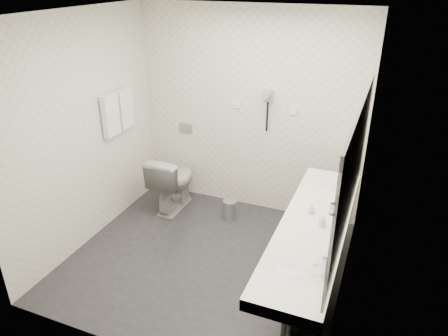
% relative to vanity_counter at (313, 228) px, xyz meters
% --- Properties ---
extents(floor, '(2.80, 2.80, 0.00)m').
position_rel_vanity_counter_xyz_m(floor, '(-1.12, 0.20, -0.80)').
color(floor, '#242328').
rests_on(floor, ground).
extents(ceiling, '(2.80, 2.80, 0.00)m').
position_rel_vanity_counter_xyz_m(ceiling, '(-1.12, 0.20, 1.70)').
color(ceiling, white).
rests_on(ceiling, wall_back).
extents(wall_back, '(2.80, 0.00, 2.80)m').
position_rel_vanity_counter_xyz_m(wall_back, '(-1.12, 1.50, 0.45)').
color(wall_back, white).
rests_on(wall_back, floor).
extents(wall_front, '(2.80, 0.00, 2.80)m').
position_rel_vanity_counter_xyz_m(wall_front, '(-1.12, -1.10, 0.45)').
color(wall_front, white).
rests_on(wall_front, floor).
extents(wall_left, '(0.00, 2.60, 2.60)m').
position_rel_vanity_counter_xyz_m(wall_left, '(-2.52, 0.20, 0.45)').
color(wall_left, white).
rests_on(wall_left, floor).
extents(wall_right, '(0.00, 2.60, 2.60)m').
position_rel_vanity_counter_xyz_m(wall_right, '(0.27, 0.20, 0.45)').
color(wall_right, white).
rests_on(wall_right, floor).
extents(vanity_counter, '(0.55, 2.20, 0.10)m').
position_rel_vanity_counter_xyz_m(vanity_counter, '(0.00, 0.00, 0.00)').
color(vanity_counter, white).
rests_on(vanity_counter, floor).
extents(vanity_panel, '(0.03, 2.15, 0.75)m').
position_rel_vanity_counter_xyz_m(vanity_panel, '(0.02, 0.00, -0.42)').
color(vanity_panel, gray).
rests_on(vanity_panel, floor).
extents(vanity_post_far, '(0.06, 0.06, 0.75)m').
position_rel_vanity_counter_xyz_m(vanity_post_far, '(0.05, 1.04, -0.42)').
color(vanity_post_far, silver).
rests_on(vanity_post_far, floor).
extents(mirror, '(0.02, 2.20, 1.05)m').
position_rel_vanity_counter_xyz_m(mirror, '(0.26, 0.00, 0.65)').
color(mirror, '#B2BCC6').
rests_on(mirror, wall_right).
extents(basin_near, '(0.40, 0.31, 0.05)m').
position_rel_vanity_counter_xyz_m(basin_near, '(0.00, -0.65, 0.04)').
color(basin_near, white).
rests_on(basin_near, vanity_counter).
extents(basin_far, '(0.40, 0.31, 0.05)m').
position_rel_vanity_counter_xyz_m(basin_far, '(0.00, 0.65, 0.04)').
color(basin_far, white).
rests_on(basin_far, vanity_counter).
extents(faucet_near, '(0.04, 0.04, 0.15)m').
position_rel_vanity_counter_xyz_m(faucet_near, '(0.19, -0.65, 0.12)').
color(faucet_near, silver).
rests_on(faucet_near, vanity_counter).
extents(faucet_far, '(0.04, 0.04, 0.15)m').
position_rel_vanity_counter_xyz_m(faucet_far, '(0.19, 0.65, 0.12)').
color(faucet_far, silver).
rests_on(faucet_far, vanity_counter).
extents(soap_bottle_a, '(0.07, 0.07, 0.10)m').
position_rel_vanity_counter_xyz_m(soap_bottle_a, '(0.07, -0.02, 0.10)').
color(soap_bottle_a, silver).
rests_on(soap_bottle_a, vanity_counter).
extents(soap_bottle_b, '(0.09, 0.09, 0.08)m').
position_rel_vanity_counter_xyz_m(soap_bottle_b, '(-0.06, 0.17, 0.09)').
color(soap_bottle_b, silver).
rests_on(soap_bottle_b, vanity_counter).
extents(glass_left, '(0.08, 0.08, 0.11)m').
position_rel_vanity_counter_xyz_m(glass_left, '(0.13, 0.21, 0.10)').
color(glass_left, silver).
rests_on(glass_left, vanity_counter).
extents(glass_right, '(0.07, 0.07, 0.11)m').
position_rel_vanity_counter_xyz_m(glass_right, '(0.16, 0.34, 0.10)').
color(glass_right, silver).
rests_on(glass_right, vanity_counter).
extents(toilet, '(0.42, 0.73, 0.74)m').
position_rel_vanity_counter_xyz_m(toilet, '(-1.96, 1.06, -0.43)').
color(toilet, white).
rests_on(toilet, floor).
extents(flush_plate, '(0.18, 0.02, 0.12)m').
position_rel_vanity_counter_xyz_m(flush_plate, '(-1.98, 1.49, 0.15)').
color(flush_plate, '#B2B5BA').
rests_on(flush_plate, wall_back).
extents(pedal_bin, '(0.23, 0.23, 0.24)m').
position_rel_vanity_counter_xyz_m(pedal_bin, '(-1.18, 1.05, -0.68)').
color(pedal_bin, '#B2B5BA').
rests_on(pedal_bin, floor).
extents(bin_lid, '(0.17, 0.17, 0.02)m').
position_rel_vanity_counter_xyz_m(bin_lid, '(-1.18, 1.05, -0.55)').
color(bin_lid, '#B2B5BA').
rests_on(bin_lid, pedal_bin).
extents(towel_rail, '(0.02, 0.62, 0.02)m').
position_rel_vanity_counter_xyz_m(towel_rail, '(-2.47, 0.75, 0.75)').
color(towel_rail, silver).
rests_on(towel_rail, wall_left).
extents(towel_near, '(0.07, 0.24, 0.48)m').
position_rel_vanity_counter_xyz_m(towel_near, '(-2.46, 0.61, 0.53)').
color(towel_near, white).
rests_on(towel_near, towel_rail).
extents(towel_far, '(0.07, 0.24, 0.48)m').
position_rel_vanity_counter_xyz_m(towel_far, '(-2.46, 0.89, 0.53)').
color(towel_far, white).
rests_on(towel_far, towel_rail).
extents(dryer_cradle, '(0.10, 0.04, 0.14)m').
position_rel_vanity_counter_xyz_m(dryer_cradle, '(-0.88, 1.47, 0.70)').
color(dryer_cradle, '#939298').
rests_on(dryer_cradle, wall_back).
extents(dryer_barrel, '(0.08, 0.14, 0.08)m').
position_rel_vanity_counter_xyz_m(dryer_barrel, '(-0.88, 1.40, 0.73)').
color(dryer_barrel, '#939298').
rests_on(dryer_barrel, dryer_cradle).
extents(dryer_cord, '(0.02, 0.02, 0.35)m').
position_rel_vanity_counter_xyz_m(dryer_cord, '(-0.88, 1.46, 0.45)').
color(dryer_cord, black).
rests_on(dryer_cord, dryer_cradle).
extents(switch_plate_a, '(0.09, 0.02, 0.09)m').
position_rel_vanity_counter_xyz_m(switch_plate_a, '(-1.27, 1.49, 0.55)').
color(switch_plate_a, white).
rests_on(switch_plate_a, wall_back).
extents(switch_plate_b, '(0.09, 0.02, 0.09)m').
position_rel_vanity_counter_xyz_m(switch_plate_b, '(-0.57, 1.49, 0.55)').
color(switch_plate_b, white).
rests_on(switch_plate_b, wall_back).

